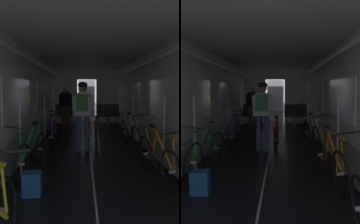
% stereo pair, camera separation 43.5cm
% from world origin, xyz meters
% --- Properties ---
extents(train_car_shell, '(3.14, 12.34, 2.57)m').
position_xyz_m(train_car_shell, '(-0.00, 3.60, 1.70)').
color(train_car_shell, black).
rests_on(train_car_shell, ground).
extents(bench_seat_far_left, '(0.98, 0.51, 0.95)m').
position_xyz_m(bench_seat_far_left, '(-0.90, 8.07, 0.57)').
color(bench_seat_far_left, gray).
rests_on(bench_seat_far_left, ground).
extents(bench_seat_far_right, '(0.98, 0.51, 0.95)m').
position_xyz_m(bench_seat_far_right, '(0.90, 8.07, 0.57)').
color(bench_seat_far_right, gray).
rests_on(bench_seat_far_right, ground).
extents(bicycle_purple, '(0.44, 1.69, 0.95)m').
position_xyz_m(bicycle_purple, '(-1.00, 4.39, 0.38)').
color(bicycle_purple, black).
rests_on(bicycle_purple, ground).
extents(bicycle_green, '(0.46, 1.69, 0.95)m').
position_xyz_m(bicycle_green, '(-1.10, 2.21, 0.38)').
color(bicycle_green, black).
rests_on(bicycle_green, ground).
extents(bicycle_orange, '(0.50, 1.69, 0.95)m').
position_xyz_m(bicycle_orange, '(1.07, 1.79, 0.38)').
color(bicycle_orange, black).
rests_on(bicycle_orange, ground).
extents(bicycle_white, '(0.53, 1.69, 0.96)m').
position_xyz_m(bicycle_white, '(1.09, 4.20, 0.38)').
color(bicycle_white, black).
rests_on(bicycle_white, ground).
extents(person_cyclist_aisle, '(0.54, 0.41, 1.73)m').
position_xyz_m(person_cyclist_aisle, '(-0.18, 3.79, 1.07)').
color(person_cyclist_aisle, '#384C75').
rests_on(person_cyclist_aisle, ground).
extents(bicycle_red_in_aisle, '(0.44, 1.69, 0.94)m').
position_xyz_m(bicycle_red_in_aisle, '(0.16, 4.05, 0.38)').
color(bicycle_red_in_aisle, black).
rests_on(bicycle_red_in_aisle, ground).
extents(person_standing_near_bench, '(0.53, 0.23, 1.69)m').
position_xyz_m(person_standing_near_bench, '(-0.90, 7.70, 0.98)').
color(person_standing_near_bench, brown).
rests_on(person_standing_near_bench, ground).
extents(backpack_on_floor, '(0.27, 0.21, 0.34)m').
position_xyz_m(backpack_on_floor, '(-0.90, 1.28, 0.17)').
color(backpack_on_floor, '#1E5693').
rests_on(backpack_on_floor, ground).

